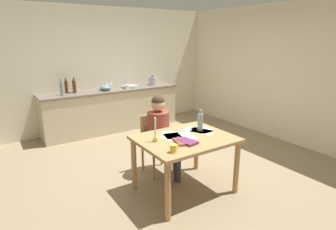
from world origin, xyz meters
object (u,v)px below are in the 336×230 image
at_px(dining_table, 185,145).
at_px(bottle_wine_red, 74,87).
at_px(bottle_vinegar, 66,87).
at_px(wine_glass_near_sink, 111,83).
at_px(coffee_mug, 174,148).
at_px(mixing_bowl, 105,88).
at_px(wine_bottle_on_table, 200,122).
at_px(sink_unit, 130,86).
at_px(candlestick, 155,135).
at_px(stovetop_kettle, 153,81).
at_px(book_magazine, 181,142).
at_px(book_cookery, 187,142).
at_px(chair_at_table, 156,141).
at_px(wine_glass_by_kettle, 106,83).
at_px(person_seated, 161,131).
at_px(teacup_on_counter, 127,87).
at_px(bottle_sauce, 74,86).
at_px(bottle_oil, 62,88).

relative_size(dining_table, bottle_wine_red, 3.85).
distance_m(bottle_vinegar, wine_glass_near_sink, 0.96).
xyz_separation_m(coffee_mug, mixing_bowl, (0.45, 3.17, 0.16)).
bearing_deg(bottle_vinegar, wine_bottle_on_table, -70.72).
bearing_deg(sink_unit, wine_glass_near_sink, 158.95).
distance_m(candlestick, stovetop_kettle, 3.26).
distance_m(book_magazine, book_cookery, 0.07).
bearing_deg(chair_at_table, wine_bottle_on_table, -60.84).
relative_size(book_magazine, bottle_vinegar, 0.81).
bearing_deg(wine_glass_by_kettle, person_seated, -94.03).
bearing_deg(book_magazine, person_seated, 90.91).
xyz_separation_m(chair_at_table, sink_unit, (0.66, 2.21, 0.44)).
bearing_deg(wine_glass_by_kettle, teacup_on_counter, -41.89).
xyz_separation_m(coffee_mug, wine_glass_near_sink, (0.65, 3.37, 0.21)).
bearing_deg(person_seated, stovetop_kettle, 62.17).
height_order(bottle_vinegar, stovetop_kettle, bottle_vinegar).
bearing_deg(mixing_bowl, wine_glass_near_sink, 43.77).
distance_m(book_cookery, stovetop_kettle, 3.35).
relative_size(wine_bottle_on_table, bottle_sauce, 1.07).
distance_m(bottle_sauce, wine_glass_near_sink, 0.80).
bearing_deg(bottle_sauce, coffee_mug, -87.40).
xyz_separation_m(bottle_vinegar, teacup_on_counter, (1.19, -0.25, -0.08)).
bearing_deg(book_cookery, teacup_on_counter, 69.14).
bearing_deg(teacup_on_counter, wine_glass_by_kettle, 138.11).
xyz_separation_m(bottle_vinegar, mixing_bowl, (0.75, -0.14, -0.07)).
distance_m(coffee_mug, bottle_oil, 3.18).
xyz_separation_m(dining_table, stovetop_kettle, (1.23, 2.91, 0.36)).
relative_size(book_cookery, wine_glass_near_sink, 1.63).
height_order(book_magazine, bottle_sauce, bottle_sauce).
bearing_deg(wine_glass_by_kettle, bottle_sauce, -175.38).
height_order(bottle_wine_red, teacup_on_counter, bottle_wine_red).
relative_size(book_cookery, bottle_sauce, 0.90).
distance_m(mixing_bowl, teacup_on_counter, 0.45).
bearing_deg(chair_at_table, sink_unit, 73.42).
xyz_separation_m(bottle_vinegar, stovetop_kettle, (1.92, -0.10, -0.03)).
xyz_separation_m(bottle_wine_red, mixing_bowl, (0.62, -0.05, -0.08)).
relative_size(bottle_wine_red, bottle_sauce, 1.10).
bearing_deg(stovetop_kettle, book_magazine, -114.44).
bearing_deg(teacup_on_counter, wine_bottle_on_table, -93.65).
distance_m(dining_table, candlestick, 0.44).
bearing_deg(dining_table, wine_glass_near_sink, 85.07).
bearing_deg(teacup_on_counter, wine_glass_near_sink, 127.59).
height_order(bottle_sauce, wine_glass_near_sink, bottle_sauce).
distance_m(chair_at_table, mixing_bowl, 2.21).
relative_size(dining_table, sink_unit, 3.29).
xyz_separation_m(book_magazine, bottle_vinegar, (-0.54, 3.13, 0.26)).
xyz_separation_m(bottle_wine_red, teacup_on_counter, (1.06, -0.16, -0.09)).
bearing_deg(stovetop_kettle, bottle_oil, -177.85).
relative_size(coffee_mug, wine_glass_by_kettle, 0.76).
relative_size(wine_bottle_on_table, wine_glass_by_kettle, 1.95).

